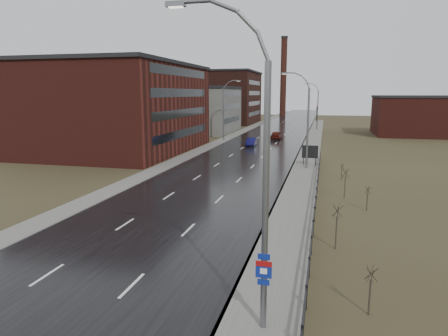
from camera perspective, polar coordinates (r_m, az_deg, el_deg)
The scene contains 25 objects.
ground at distance 18.26m, azimuth -26.00°, elevation -19.78°, with size 320.00×320.00×0.00m, color #2D2819.
road at distance 73.11m, azimuth 5.65°, elevation 3.58°, with size 14.00×300.00×0.06m, color black.
sidewalk_right at distance 47.64m, azimuth 11.36°, elevation -0.28°, with size 3.20×180.00×0.18m, color #595651.
curb_right at distance 47.74m, azimuth 9.54°, elevation -0.20°, with size 0.16×180.00×0.18m, color slate.
sidewalk_left at distance 74.75m, azimuth -0.59°, elevation 3.81°, with size 2.40×260.00×0.12m, color #595651.
warehouse_near at distance 65.07m, azimuth -15.17°, elevation 8.35°, with size 22.44×28.56×13.50m.
warehouse_mid at distance 94.33m, azimuth -3.59°, elevation 8.37°, with size 16.32×20.40×10.50m.
warehouse_far at distance 124.44m, azimuth -1.56°, elevation 10.08°, with size 26.52×24.48×15.50m.
building_right at distance 95.90m, azimuth 26.14°, elevation 6.76°, with size 18.36×16.32×8.50m.
smokestack at distance 162.77m, azimuth 8.49°, elevation 12.82°, with size 2.70×2.70×30.70m.
streetlight_main at distance 14.24m, azimuth 4.71°, elevation -1.02°, with size 3.91×0.29×12.11m.
streetlight_right_mid at distance 47.92m, azimuth 11.56°, elevation 6.71°, with size 3.36×0.28×11.35m.
streetlight_left at distance 76.10m, azimuth 0.16°, elevation 8.29°, with size 3.36×0.28×11.35m.
streetlight_right_far at distance 101.84m, azimuth 13.07°, elevation 8.61°, with size 3.36×0.28×11.35m.
guardrail at distance 31.18m, azimuth 12.91°, elevation -4.93°, with size 0.10×53.05×1.10m.
shrub_b at distance 17.89m, azimuth 20.16°, elevation -15.97°, with size 0.50×0.53×2.09m.
shrub_c at distance 24.14m, azimuth 15.78°, elevation -7.90°, with size 0.63×0.67×2.68m.
shrub_d at distance 32.65m, azimuth 19.80°, elevation -4.03°, with size 0.46×0.48×1.92m.
shrub_e at distance 35.78m, azimuth 16.90°, elevation -2.02°, with size 0.61×0.65×2.60m.
shrub_f at distance 43.19m, azimuth 16.47°, elevation -0.52°, with size 0.41×0.43×1.71m.
billboard at distance 50.36m, azimuth 12.18°, elevation 2.19°, with size 1.96×0.17×2.63m.
traffic_light_left at distance 133.16m, azimuth 6.17°, elevation 8.69°, with size 0.58×2.73×5.30m.
traffic_light_right at distance 131.87m, azimuth 13.14°, elevation 8.46°, with size 0.58×2.73×5.30m.
car_near at distance 68.50m, azimuth 3.93°, elevation 3.69°, with size 1.46×4.20×1.38m, color #0E0D43.
car_far at distance 79.12m, azimuth 7.52°, elevation 4.64°, with size 1.92×4.78×1.63m, color #48100C.
Camera 1 is at (10.75, -11.77, 8.92)m, focal length 32.00 mm.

